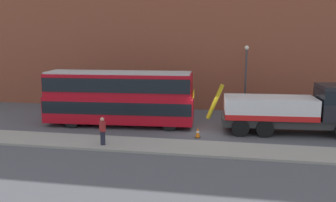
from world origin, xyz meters
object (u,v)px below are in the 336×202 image
double_decker_bus (119,96)px  recovery_tow_truck (296,109)px  traffic_cone_near_bus (198,133)px  pedestrian_onlooker (103,131)px  street_lamp (246,74)px

double_decker_bus → recovery_tow_truck: bearing=-3.7°
recovery_tow_truck → double_decker_bus: bearing=176.3°
double_decker_bus → traffic_cone_near_bus: double_decker_bus is taller
pedestrian_onlooker → street_lamp: (8.66, 10.56, 2.49)m
recovery_tow_truck → street_lamp: size_ratio=1.75×
pedestrian_onlooker → street_lamp: size_ratio=0.29×
pedestrian_onlooker → traffic_cone_near_bus: size_ratio=2.38×
recovery_tow_truck → street_lamp: street_lamp is taller
recovery_tow_truck → traffic_cone_near_bus: recovery_tow_truck is taller
pedestrian_onlooker → recovery_tow_truck: bearing=-17.7°
recovery_tow_truck → street_lamp: 6.48m
traffic_cone_near_bus → street_lamp: 8.72m
street_lamp → recovery_tow_truck: bearing=-58.3°
pedestrian_onlooker → street_lamp: street_lamp is taller
traffic_cone_near_bus → double_decker_bus: bearing=160.7°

